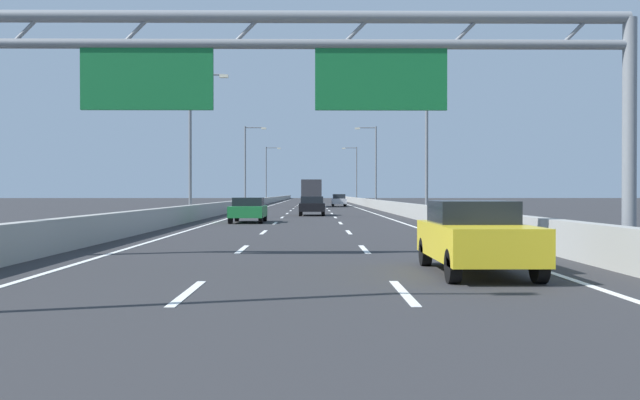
{
  "coord_description": "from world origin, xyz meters",
  "views": [
    {
      "loc": [
        0.29,
        0.79,
        1.67
      ],
      "look_at": [
        0.84,
        56.69,
        1.1
      ],
      "focal_mm": 39.56,
      "sensor_mm": 36.0,
      "label": 1
    }
  ],
  "objects_px": {
    "blue_car": "(311,198)",
    "white_car": "(339,200)",
    "streetlamp_left_mid": "(194,136)",
    "streetlamp_right_far": "(374,161)",
    "streetlamp_left_distant": "(268,171)",
    "streetlamp_right_distant": "(355,171)",
    "green_car": "(248,210)",
    "sign_gantry": "(293,69)",
    "streetlamp_left_far": "(247,161)",
    "box_truck": "(311,192)",
    "yellow_car": "(475,236)",
    "streetlamp_right_mid": "(423,136)",
    "black_car": "(312,206)"
  },
  "relations": [
    {
      "from": "streetlamp_right_far",
      "to": "streetlamp_left_distant",
      "type": "distance_m",
      "value": 39.93
    },
    {
      "from": "streetlamp_right_far",
      "to": "blue_car",
      "type": "distance_m",
      "value": 46.22
    },
    {
      "from": "streetlamp_left_distant",
      "to": "yellow_car",
      "type": "height_order",
      "value": "streetlamp_left_distant"
    },
    {
      "from": "streetlamp_right_far",
      "to": "green_car",
      "type": "relative_size",
      "value": 2.18
    },
    {
      "from": "streetlamp_left_distant",
      "to": "white_car",
      "type": "bearing_deg",
      "value": -71.91
    },
    {
      "from": "streetlamp_right_distant",
      "to": "black_car",
      "type": "xyz_separation_m",
      "value": [
        -7.26,
        -67.84,
        -4.67
      ]
    },
    {
      "from": "streetlamp_right_distant",
      "to": "green_car",
      "type": "height_order",
      "value": "streetlamp_right_distant"
    },
    {
      "from": "streetlamp_left_far",
      "to": "black_car",
      "type": "relative_size",
      "value": 2.19
    },
    {
      "from": "streetlamp_left_mid",
      "to": "box_truck",
      "type": "relative_size",
      "value": 1.2
    },
    {
      "from": "streetlamp_left_distant",
      "to": "box_truck",
      "type": "xyz_separation_m",
      "value": [
        7.56,
        -35.78,
        -3.67
      ]
    },
    {
      "from": "green_car",
      "to": "yellow_car",
      "type": "relative_size",
      "value": 1.02
    },
    {
      "from": "streetlamp_right_mid",
      "to": "streetlamp_left_far",
      "type": "distance_m",
      "value": 39.93
    },
    {
      "from": "streetlamp_right_mid",
      "to": "streetlamp_right_far",
      "type": "bearing_deg",
      "value": 90.0
    },
    {
      "from": "streetlamp_left_mid",
      "to": "white_car",
      "type": "relative_size",
      "value": 2.22
    },
    {
      "from": "white_car",
      "to": "box_truck",
      "type": "xyz_separation_m",
      "value": [
        -3.37,
        -2.29,
        0.97
      ]
    },
    {
      "from": "streetlamp_right_distant",
      "to": "yellow_car",
      "type": "relative_size",
      "value": 2.22
    },
    {
      "from": "sign_gantry",
      "to": "streetlamp_left_far",
      "type": "xyz_separation_m",
      "value": [
        -7.25,
        64.72,
        0.55
      ]
    },
    {
      "from": "streetlamp_left_distant",
      "to": "streetlamp_right_distant",
      "type": "distance_m",
      "value": 14.93
    },
    {
      "from": "streetlamp_right_far",
      "to": "black_car",
      "type": "xyz_separation_m",
      "value": [
        -7.26,
        -30.81,
        -4.67
      ]
    },
    {
      "from": "blue_car",
      "to": "white_car",
      "type": "distance_m",
      "value": 41.96
    },
    {
      "from": "streetlamp_left_mid",
      "to": "box_truck",
      "type": "height_order",
      "value": "streetlamp_left_mid"
    },
    {
      "from": "streetlamp_left_distant",
      "to": "blue_car",
      "type": "height_order",
      "value": "streetlamp_left_distant"
    },
    {
      "from": "green_car",
      "to": "yellow_car",
      "type": "bearing_deg",
      "value": -74.36
    },
    {
      "from": "streetlamp_left_mid",
      "to": "streetlamp_right_mid",
      "type": "xyz_separation_m",
      "value": [
        14.93,
        0.0,
        0.0
      ]
    },
    {
      "from": "sign_gantry",
      "to": "streetlamp_left_far",
      "type": "bearing_deg",
      "value": 96.39
    },
    {
      "from": "streetlamp_left_far",
      "to": "streetlamp_right_far",
      "type": "distance_m",
      "value": 14.93
    },
    {
      "from": "streetlamp_left_distant",
      "to": "yellow_car",
      "type": "relative_size",
      "value": 2.22
    },
    {
      "from": "yellow_car",
      "to": "box_truck",
      "type": "bearing_deg",
      "value": 92.94
    },
    {
      "from": "sign_gantry",
      "to": "streetlamp_right_far",
      "type": "height_order",
      "value": "streetlamp_right_far"
    },
    {
      "from": "streetlamp_right_far",
      "to": "streetlamp_right_distant",
      "type": "height_order",
      "value": "same"
    },
    {
      "from": "streetlamp_left_mid",
      "to": "yellow_car",
      "type": "xyz_separation_m",
      "value": [
        11.13,
        -31.26,
        -4.63
      ]
    },
    {
      "from": "blue_car",
      "to": "white_car",
      "type": "relative_size",
      "value": 1.03
    },
    {
      "from": "streetlamp_left_distant",
      "to": "green_car",
      "type": "height_order",
      "value": "streetlamp_left_distant"
    },
    {
      "from": "streetlamp_left_far",
      "to": "streetlamp_right_mid",
      "type": "bearing_deg",
      "value": -68.04
    },
    {
      "from": "streetlamp_right_far",
      "to": "green_car",
      "type": "xyz_separation_m",
      "value": [
        -10.82,
        -43.22,
        -4.67
      ]
    },
    {
      "from": "green_car",
      "to": "box_truck",
      "type": "relative_size",
      "value": 0.55
    },
    {
      "from": "sign_gantry",
      "to": "green_car",
      "type": "relative_size",
      "value": 3.97
    },
    {
      "from": "streetlamp_left_mid",
      "to": "blue_car",
      "type": "distance_m",
      "value": 82.87
    },
    {
      "from": "streetlamp_left_mid",
      "to": "white_car",
      "type": "bearing_deg",
      "value": 74.92
    },
    {
      "from": "sign_gantry",
      "to": "white_car",
      "type": "height_order",
      "value": "sign_gantry"
    },
    {
      "from": "streetlamp_right_mid",
      "to": "yellow_car",
      "type": "bearing_deg",
      "value": -96.94
    },
    {
      "from": "streetlamp_left_distant",
      "to": "green_car",
      "type": "bearing_deg",
      "value": -87.07
    },
    {
      "from": "streetlamp_left_mid",
      "to": "green_car",
      "type": "distance_m",
      "value": 8.78
    },
    {
      "from": "streetlamp_left_distant",
      "to": "yellow_car",
      "type": "distance_m",
      "value": 106.02
    },
    {
      "from": "streetlamp_right_mid",
      "to": "box_truck",
      "type": "bearing_deg",
      "value": 100.89
    },
    {
      "from": "streetlamp_right_mid",
      "to": "white_car",
      "type": "distance_m",
      "value": 41.05
    },
    {
      "from": "sign_gantry",
      "to": "streetlamp_left_far",
      "type": "distance_m",
      "value": 65.13
    },
    {
      "from": "yellow_car",
      "to": "white_car",
      "type": "xyz_separation_m",
      "value": [
        -0.19,
        71.85,
        -0.01
      ]
    },
    {
      "from": "sign_gantry",
      "to": "blue_car",
      "type": "xyz_separation_m",
      "value": [
        0.18,
        110.09,
        -4.1
      ]
    },
    {
      "from": "green_car",
      "to": "box_truck",
      "type": "height_order",
      "value": "box_truck"
    }
  ]
}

